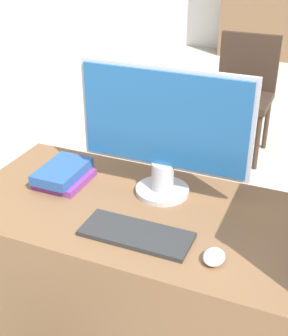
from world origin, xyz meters
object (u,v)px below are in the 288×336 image
Objects in this scene: mouse at (214,257)px; far_chair at (243,88)px; monitor at (164,130)px; book_stack at (63,174)px; keyboard at (136,234)px.

mouse is 0.10× the size of far_chair.
monitor is 0.48m from mouse.
mouse is at bearing -47.69° from monitor.
book_stack is 0.26× the size of far_chair.
book_stack is (-0.38, -0.07, -0.22)m from monitor.
book_stack is at bearing -42.35° from far_chair.
keyboard is at bearing -86.18° from monitor.
mouse is 0.71m from book_stack.
monitor is 0.45m from book_stack.
book_stack reaches higher than mouse.
book_stack is (-0.40, 0.21, 0.02)m from keyboard.
far_chair is (-0.10, 1.97, -0.47)m from monitor.
book_stack is 2.07m from far_chair.
monitor is at bearing 93.82° from keyboard.
mouse is 0.36× the size of book_stack.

